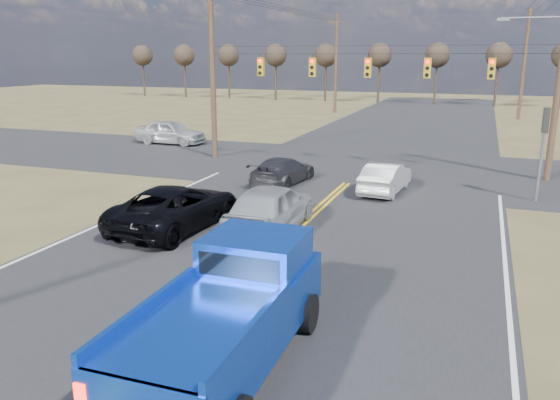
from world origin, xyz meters
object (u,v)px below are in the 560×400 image
(black_suv, at_px, (176,207))
(cross_car_west, at_px, (171,132))
(dgrey_car_queue, at_px, (283,171))
(silver_suv, at_px, (270,207))
(pickup_truck, at_px, (230,313))
(white_car_queue, at_px, (385,178))

(black_suv, distance_m, cross_car_west, 19.23)
(dgrey_car_queue, bearing_deg, black_suv, 87.66)
(silver_suv, xyz_separation_m, black_suv, (-3.24, -0.83, -0.08))
(pickup_truck, distance_m, black_suv, 9.20)
(black_suv, bearing_deg, pickup_truck, 130.96)
(silver_suv, height_order, black_suv, silver_suv)
(silver_suv, relative_size, black_suv, 0.90)
(white_car_queue, distance_m, dgrey_car_queue, 4.86)
(silver_suv, relative_size, cross_car_west, 1.04)
(silver_suv, xyz_separation_m, cross_car_west, (-13.38, 15.51, -0.03))
(pickup_truck, xyz_separation_m, white_car_queue, (0.46, 15.05, -0.42))
(pickup_truck, height_order, black_suv, pickup_truck)
(silver_suv, distance_m, white_car_queue, 7.45)
(black_suv, bearing_deg, silver_suv, -161.92)
(black_suv, xyz_separation_m, white_car_queue, (6.03, 7.73, -0.10))
(silver_suv, bearing_deg, cross_car_west, -50.50)
(silver_suv, xyz_separation_m, white_car_queue, (2.79, 6.90, -0.18))
(white_car_queue, xyz_separation_m, cross_car_west, (-16.17, 8.61, 0.14))
(pickup_truck, relative_size, black_suv, 1.09)
(black_suv, height_order, dgrey_car_queue, black_suv)
(cross_car_west, bearing_deg, black_suv, -146.96)
(white_car_queue, relative_size, cross_car_west, 0.85)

